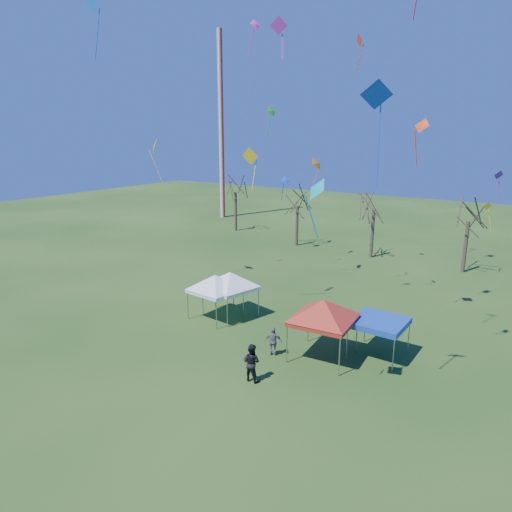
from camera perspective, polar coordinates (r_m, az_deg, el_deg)
The scene contains 26 objects.
ground at distance 24.35m, azimuth -0.73°, elevation -13.61°, with size 140.00×140.00×0.00m, color #204115.
radio_mast at distance 65.36m, azimuth -4.38°, elevation 15.75°, with size 0.70×0.70×25.00m, color silver.
tree_0 at distance 56.00m, azimuth -2.61°, elevation 9.73°, with size 3.83×3.83×8.44m.
tree_1 at distance 48.41m, azimuth 5.23°, elevation 8.02°, with size 3.42×3.42×7.54m.
tree_2 at distance 44.74m, azimuth 14.66°, elevation 7.66°, with size 3.71×3.71×8.18m.
tree_3 at distance 42.48m, azimuth 25.27°, elevation 6.05°, with size 3.59×3.59×7.91m.
tent_white_west at distance 29.32m, azimuth -5.14°, elevation -2.75°, with size 3.84×3.84×3.40m.
tent_white_mid at distance 29.56m, azimuth -3.25°, elevation -2.41°, with size 3.83×3.83×3.49m.
tent_red at distance 24.19m, azimuth 8.50°, elevation -5.92°, with size 4.33×4.33×3.83m.
tent_blue at distance 25.39m, azimuth 15.17°, elevation -8.05°, with size 2.75×2.75×2.11m.
person_dark at distance 22.68m, azimuth -0.58°, elevation -13.16°, with size 0.93×0.72×1.91m, color black.
person_grey at distance 25.11m, azimuth 2.19°, elevation -10.62°, with size 0.94×0.39×1.61m, color slate.
kite_1 at distance 26.42m, azimuth -0.69°, elevation 12.34°, with size 1.05×0.54×2.38m.
kite_27 at distance 17.64m, azimuth 7.53°, elevation 8.23°, with size 1.20×1.11×2.44m.
kite_22 at distance 41.70m, azimuth 26.97°, elevation 5.43°, with size 0.85×0.84×2.45m.
kite_7 at distance 38.60m, azimuth -0.09°, elevation 26.89°, with size 0.96×1.10×2.85m.
kite_13 at distance 45.26m, azimuth 3.75°, elevation 9.37°, with size 1.06×1.08×2.38m.
kite_14 at distance 32.36m, azimuth -12.57°, elevation 13.21°, with size 1.17×1.21×3.16m.
kite_19 at distance 38.40m, azimuth 28.06°, elevation 8.87°, with size 0.85×0.88×2.13m.
kite_18 at distance 30.21m, azimuth 12.87°, elevation 24.74°, with size 0.78×0.79×2.19m.
kite_11 at distance 36.67m, azimuth 7.61°, elevation 11.33°, with size 0.90×1.40×2.97m.
kite_8 at distance 34.78m, azimuth -19.74°, elevation 27.66°, with size 1.43×0.69×4.14m.
kite_25 at distance 20.87m, azimuth 2.89°, elevation 26.71°, with size 0.70×0.56×1.66m.
kite_17 at distance 28.36m, azimuth 19.99°, elevation 14.98°, with size 1.08×0.87×2.87m.
kite_5 at distance 18.36m, azimuth 14.82°, elevation 18.81°, with size 1.41×1.20×3.95m.
kite_2 at distance 44.64m, azimuth 1.93°, elevation 17.62°, with size 0.91×1.28×2.88m.
Camera 1 is at (12.07, -17.62, 11.69)m, focal length 32.00 mm.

